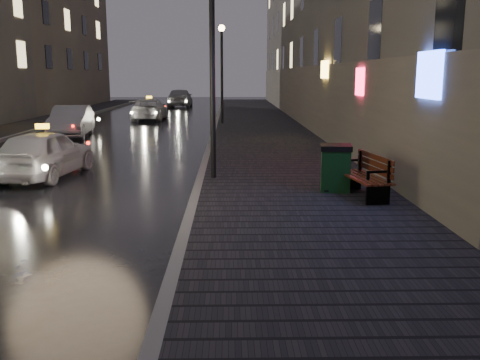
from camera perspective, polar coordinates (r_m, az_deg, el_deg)
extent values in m
plane|color=black|center=(8.62, -16.62, -8.33)|extent=(120.00, 120.00, 0.00)
cube|color=black|center=(28.99, 2.14, 5.79)|extent=(4.60, 58.00, 0.15)
cube|color=slate|center=(28.95, -2.64, 5.78)|extent=(0.20, 58.00, 0.15)
cube|color=black|center=(30.96, -21.95, 5.34)|extent=(2.40, 58.00, 0.15)
cube|color=slate|center=(30.52, -19.66, 5.43)|extent=(0.20, 58.00, 0.15)
cube|color=#605B54|center=(33.37, 7.58, 17.47)|extent=(1.80, 50.00, 13.00)
cube|color=#6B6051|center=(49.48, -20.26, 13.66)|extent=(6.00, 22.00, 11.00)
cylinder|color=black|center=(13.82, -2.95, 10.53)|extent=(0.14, 0.14, 5.00)
cylinder|color=black|center=(29.82, -1.94, 10.90)|extent=(0.14, 0.14, 5.00)
sphere|color=#FFD88C|center=(29.92, -1.98, 15.89)|extent=(0.36, 0.36, 0.36)
cube|color=black|center=(11.44, 14.49, -1.56)|extent=(0.51, 0.14, 0.41)
cube|color=black|center=(11.46, 15.60, 0.24)|extent=(0.07, 0.07, 0.71)
cube|color=black|center=(11.32, 14.38, 0.85)|extent=(0.43, 0.12, 0.05)
cube|color=black|center=(12.82, 11.68, -0.08)|extent=(0.51, 0.14, 0.41)
cube|color=black|center=(12.84, 12.68, 1.52)|extent=(0.07, 0.07, 0.71)
cube|color=black|center=(12.71, 11.56, 2.08)|extent=(0.43, 0.12, 0.05)
cube|color=#4B1B10|center=(12.08, 13.06, 0.31)|extent=(0.91, 1.91, 0.04)
cube|color=#4B1B10|center=(12.13, 14.18, 1.72)|extent=(0.32, 1.82, 0.41)
cube|color=black|center=(12.58, 10.14, 1.03)|extent=(0.74, 0.74, 0.95)
cube|color=black|center=(12.50, 10.22, 3.45)|extent=(0.80, 0.80, 0.12)
imported|color=silver|center=(15.72, -20.16, 2.71)|extent=(2.05, 4.11, 1.35)
imported|color=gray|center=(25.63, -17.56, 5.98)|extent=(1.94, 4.40, 1.41)
imported|color=silver|center=(34.00, -9.63, 7.46)|extent=(1.92, 4.66, 1.35)
imported|color=gray|center=(47.07, -6.41, 8.72)|extent=(1.95, 4.80, 1.63)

